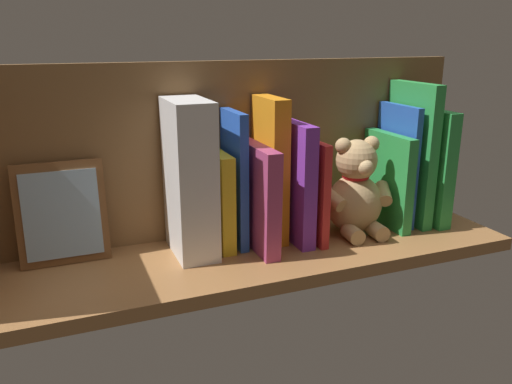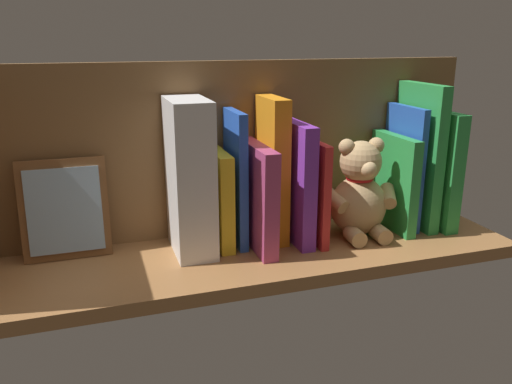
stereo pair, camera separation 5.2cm
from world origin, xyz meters
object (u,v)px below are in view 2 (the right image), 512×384
at_px(book_0, 434,168).
at_px(dictionary_thick_white, 190,178).
at_px(picture_frame_leaning, 65,209).
at_px(teddy_bear, 359,193).

bearing_deg(book_0, dictionary_thick_white, -1.01).
distance_m(book_0, dictionary_thick_white, 0.46).
xyz_separation_m(book_0, picture_frame_leaning, (0.66, -0.05, -0.03)).
xyz_separation_m(book_0, teddy_bear, (0.16, 0.01, -0.03)).
relative_size(teddy_bear, dictionary_thick_white, 0.70).
bearing_deg(teddy_bear, dictionary_thick_white, 0.23).
bearing_deg(teddy_bear, picture_frame_leaning, -2.79).
xyz_separation_m(book_0, dictionary_thick_white, (0.46, -0.01, 0.02)).
height_order(book_0, dictionary_thick_white, dictionary_thick_white).
bearing_deg(picture_frame_leaning, book_0, 175.81).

